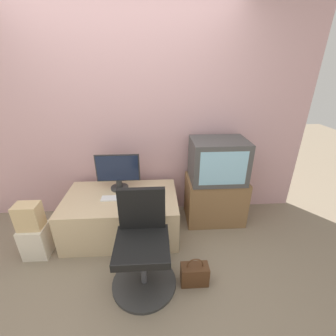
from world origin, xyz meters
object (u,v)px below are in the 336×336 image
(keyboard, at_px, (114,198))
(crt_tv, at_px, (218,161))
(main_monitor, at_px, (118,172))
(cardboard_box_lower, at_px, (37,241))
(handbag, at_px, (194,274))
(office_chair, at_px, (143,249))
(mouse, at_px, (134,198))

(keyboard, distance_m, crt_tv, 1.26)
(main_monitor, height_order, cardboard_box_lower, main_monitor)
(main_monitor, relative_size, cardboard_box_lower, 1.44)
(keyboard, distance_m, cardboard_box_lower, 0.89)
(handbag, bearing_deg, keyboard, 138.20)
(keyboard, relative_size, office_chair, 0.32)
(crt_tv, xyz_separation_m, cardboard_box_lower, (-1.98, -0.49, -0.65))
(mouse, xyz_separation_m, crt_tv, (0.97, 0.24, 0.32))
(office_chair, bearing_deg, handbag, -7.57)
(mouse, xyz_separation_m, handbag, (0.57, -0.69, -0.40))
(mouse, bearing_deg, cardboard_box_lower, -166.55)
(main_monitor, distance_m, cardboard_box_lower, 1.10)
(main_monitor, xyz_separation_m, crt_tv, (1.16, -0.01, 0.11))
(office_chair, xyz_separation_m, handbag, (0.46, -0.06, -0.27))
(main_monitor, distance_m, keyboard, 0.32)
(handbag, bearing_deg, crt_tv, 66.95)
(crt_tv, relative_size, handbag, 2.16)
(mouse, xyz_separation_m, cardboard_box_lower, (-1.01, -0.24, -0.33))
(cardboard_box_lower, bearing_deg, crt_tv, 13.77)
(office_chair, bearing_deg, crt_tv, 45.52)
(keyboard, xyz_separation_m, cardboard_box_lower, (-0.79, -0.26, -0.32))
(main_monitor, distance_m, handbag, 1.36)
(crt_tv, height_order, handbag, crt_tv)
(crt_tv, bearing_deg, office_chair, -134.48)
(main_monitor, xyz_separation_m, cardboard_box_lower, (-0.82, -0.50, -0.54))
(main_monitor, height_order, crt_tv, crt_tv)
(handbag, bearing_deg, office_chair, 172.43)
(main_monitor, height_order, keyboard, main_monitor)
(main_monitor, bearing_deg, office_chair, -70.74)
(office_chair, height_order, handbag, office_chair)
(main_monitor, distance_m, crt_tv, 1.17)
(crt_tv, bearing_deg, keyboard, -169.44)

